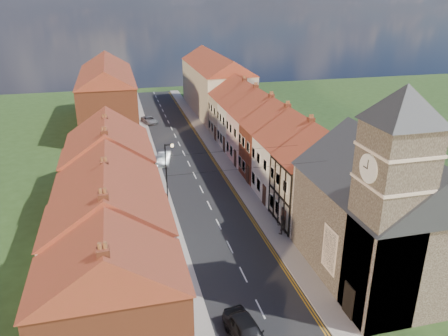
% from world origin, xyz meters
% --- Properties ---
extents(ground, '(160.00, 160.00, 0.00)m').
position_xyz_m(ground, '(0.00, 0.00, 0.00)').
color(ground, '#315022').
rests_on(ground, ground).
extents(road, '(7.00, 90.00, 0.02)m').
position_xyz_m(road, '(0.00, 30.00, 0.01)').
color(road, black).
rests_on(road, ground).
extents(pavement_left, '(1.80, 90.00, 0.12)m').
position_xyz_m(pavement_left, '(-4.40, 30.00, 0.06)').
color(pavement_left, '#ADA49E').
rests_on(pavement_left, ground).
extents(pavement_right, '(1.80, 90.00, 0.12)m').
position_xyz_m(pavement_right, '(4.40, 30.00, 0.06)').
color(pavement_right, '#ADA49E').
rests_on(pavement_right, ground).
extents(church, '(11.25, 14.25, 15.20)m').
position_xyz_m(church, '(9.36, 3.32, 5.88)').
color(church, '#332A24').
rests_on(church, ground).
extents(cottage_r_tudor, '(8.30, 5.20, 9.00)m').
position_xyz_m(cottage_r_tudor, '(9.27, 12.70, 4.47)').
color(cottage_r_tudor, '#A8A08D').
rests_on(cottage_r_tudor, ground).
extents(cottage_r_white_near, '(8.30, 6.00, 9.00)m').
position_xyz_m(cottage_r_white_near, '(9.30, 18.10, 4.47)').
color(cottage_r_white_near, silver).
rests_on(cottage_r_white_near, ground).
extents(cottage_r_cream_mid, '(8.30, 5.20, 9.00)m').
position_xyz_m(cottage_r_cream_mid, '(9.30, 23.50, 4.48)').
color(cottage_r_cream_mid, brown).
rests_on(cottage_r_cream_mid, ground).
extents(cottage_r_pink, '(8.30, 6.00, 9.00)m').
position_xyz_m(cottage_r_pink, '(9.30, 28.90, 4.47)').
color(cottage_r_pink, '#FFCFC9').
rests_on(cottage_r_pink, ground).
extents(cottage_r_white_far, '(8.30, 5.20, 9.00)m').
position_xyz_m(cottage_r_white_far, '(9.30, 34.30, 4.48)').
color(cottage_r_white_far, silver).
rests_on(cottage_r_white_far, ground).
extents(cottage_r_cream_far, '(8.30, 6.00, 9.00)m').
position_xyz_m(cottage_r_cream_far, '(9.30, 39.70, 4.47)').
color(cottage_r_cream_far, '#A8A08D').
rests_on(cottage_r_cream_far, ground).
extents(cottage_l_brick_near, '(8.30, 5.70, 8.80)m').
position_xyz_m(cottage_l_brick_near, '(-9.30, -0.25, 4.37)').
color(cottage_l_brick_near, brown).
rests_on(cottage_l_brick_near, ground).
extents(cottage_l_cream, '(8.30, 6.30, 9.10)m').
position_xyz_m(cottage_l_cream, '(-9.30, 5.55, 4.52)').
color(cottage_l_cream, '#FFCFC9').
rests_on(cottage_l_cream, ground).
extents(cottage_l_white, '(8.30, 6.90, 8.80)m').
position_xyz_m(cottage_l_white, '(-9.30, 11.95, 4.37)').
color(cottage_l_white, silver).
rests_on(cottage_l_white, ground).
extents(cottage_l_brick_mid, '(8.30, 5.70, 9.10)m').
position_xyz_m(cottage_l_brick_mid, '(-9.30, 18.05, 4.53)').
color(cottage_l_brick_mid, brown).
rests_on(cottage_l_brick_mid, ground).
extents(cottage_l_pink, '(8.30, 6.30, 8.80)m').
position_xyz_m(cottage_l_pink, '(-9.30, 23.85, 4.37)').
color(cottage_l_pink, brown).
rests_on(cottage_l_pink, ground).
extents(block_right_far, '(8.30, 24.20, 10.50)m').
position_xyz_m(block_right_far, '(9.30, 55.00, 5.29)').
color(block_right_far, '#A8A08D').
rests_on(block_right_far, ground).
extents(block_left_far, '(8.30, 24.20, 10.50)m').
position_xyz_m(block_left_far, '(-9.30, 50.00, 5.29)').
color(block_left_far, brown).
rests_on(block_left_far, ground).
extents(lamppost, '(0.88, 0.15, 6.00)m').
position_xyz_m(lamppost, '(-3.81, 20.00, 3.54)').
color(lamppost, black).
rests_on(lamppost, pavement_left).
extents(car_near, '(2.41, 4.57, 1.48)m').
position_xyz_m(car_near, '(-1.73, -0.59, 0.74)').
color(car_near, black).
rests_on(car_near, ground).
extents(car_mid, '(2.52, 4.58, 1.43)m').
position_xyz_m(car_mid, '(-2.85, 31.04, 0.71)').
color(car_mid, gray).
rests_on(car_mid, ground).
extents(car_distant, '(2.79, 4.29, 1.10)m').
position_xyz_m(car_distant, '(-3.09, 50.00, 0.55)').
color(car_distant, '#A5A7AC').
rests_on(car_distant, ground).
extents(pedestrian_right, '(0.97, 0.83, 1.74)m').
position_xyz_m(pedestrian_right, '(4.89, 10.87, 0.99)').
color(pedestrian_right, '#2A2622').
rests_on(pedestrian_right, pavement_right).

